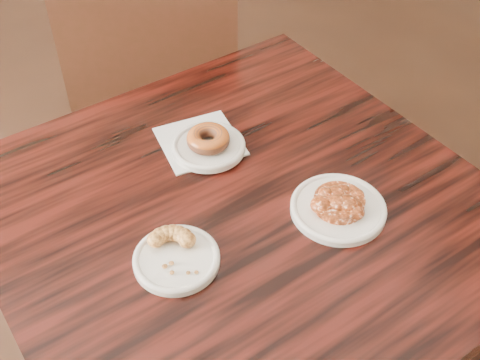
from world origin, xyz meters
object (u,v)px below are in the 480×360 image
object	(u,v)px
chair_far	(163,95)
glazed_donut	(208,139)
cafe_table	(241,317)
apple_fritter	(339,201)
cruller_fragment	(176,252)

from	to	relation	value
chair_far	glazed_donut	bearing A→B (deg)	104.15
cafe_table	chair_far	bearing A→B (deg)	72.92
glazed_donut	apple_fritter	world-z (taller)	glazed_donut
glazed_donut	cruller_fragment	distance (m)	0.29
glazed_donut	cruller_fragment	bearing A→B (deg)	-117.92
cruller_fragment	chair_far	bearing A→B (deg)	79.12
glazed_donut	apple_fritter	bearing A→B (deg)	-54.03
cafe_table	chair_far	size ratio (longest dim) A/B	1.00
cafe_table	glazed_donut	world-z (taller)	glazed_donut
cafe_table	apple_fritter	size ratio (longest dim) A/B	6.81
apple_fritter	cafe_table	bearing A→B (deg)	156.24
chair_far	apple_fritter	world-z (taller)	chair_far
chair_far	glazed_donut	distance (m)	0.71
chair_far	apple_fritter	size ratio (longest dim) A/B	6.83
chair_far	glazed_donut	xyz separation A→B (m)	(-0.03, -0.63, 0.33)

